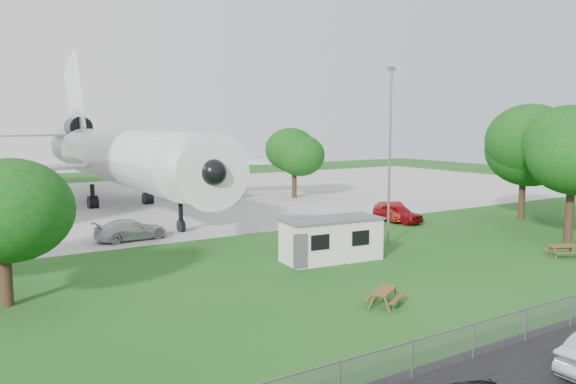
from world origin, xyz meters
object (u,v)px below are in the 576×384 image
airliner (117,154)px  picnic_east (563,257)px  picnic_west (384,306)px  site_cabin (331,239)px

airliner → picnic_east: 42.11m
picnic_west → picnic_east: same height
airliner → picnic_west: bearing=-88.1°
site_cabin → picnic_west: (-3.16, -8.37, -1.31)m
picnic_west → picnic_east: bearing=-26.3°
site_cabin → picnic_west: site_cabin is taller
site_cabin → airliner: bearing=98.2°
airliner → picnic_east: size_ratio=26.52×
site_cabin → picnic_east: (12.77, -7.20, -1.31)m
airliner → picnic_west: size_ratio=26.52×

